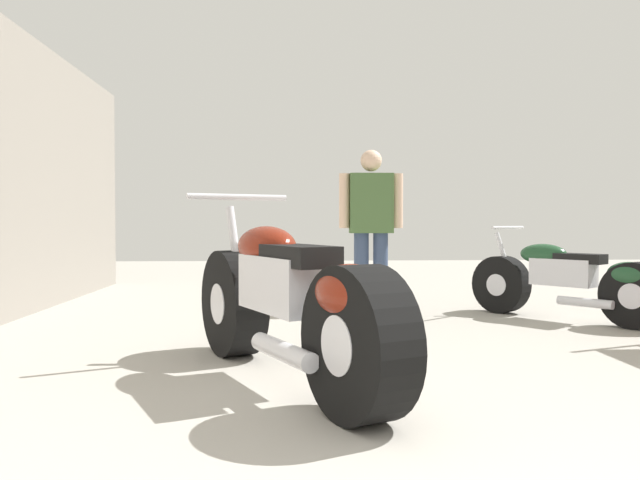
% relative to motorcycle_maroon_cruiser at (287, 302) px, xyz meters
% --- Properties ---
extents(ground_plane, '(19.20, 19.20, 0.00)m').
position_rel_motorcycle_maroon_cruiser_xyz_m(ground_plane, '(0.76, 1.30, -0.45)').
color(ground_plane, '#A8A399').
extents(motorcycle_maroon_cruiser, '(1.19, 2.16, 1.06)m').
position_rel_motorcycle_maroon_cruiser_xyz_m(motorcycle_maroon_cruiser, '(0.00, 0.00, 0.00)').
color(motorcycle_maroon_cruiser, black).
rests_on(motorcycle_maroon_cruiser, ground_plane).
extents(motorcycle_black_naked, '(1.28, 1.51, 0.85)m').
position_rel_motorcycle_maroon_cruiser_xyz_m(motorcycle_black_naked, '(2.51, 2.07, -0.09)').
color(motorcycle_black_naked, black).
rests_on(motorcycle_black_naked, ground_plane).
extents(mechanic_in_blue, '(0.64, 0.24, 1.60)m').
position_rel_motorcycle_maroon_cruiser_xyz_m(mechanic_in_blue, '(0.84, 2.83, 0.46)').
color(mechanic_in_blue, '#384766').
rests_on(mechanic_in_blue, ground_plane).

